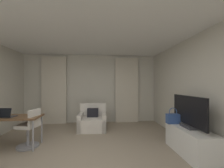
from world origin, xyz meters
name	(u,v)px	position (x,y,z in m)	size (l,w,h in m)	color
ground_plane	(81,167)	(0.00, 0.00, 0.00)	(12.00, 12.00, 0.00)	gray
wall_window	(91,89)	(0.00, 3.03, 1.30)	(5.12, 0.06, 2.60)	beige
wall_right	(215,93)	(2.53, 0.00, 1.30)	(0.06, 6.12, 2.60)	beige
ceiling	(82,18)	(0.00, 0.00, 2.63)	(5.12, 6.12, 0.06)	white
curtain_left_panel	(54,90)	(-1.38, 2.90, 1.25)	(0.90, 0.06, 2.50)	beige
curtain_right_panel	(127,90)	(1.38, 2.90, 1.25)	(0.90, 0.06, 2.50)	beige
armchair	(93,121)	(0.09, 2.09, 0.27)	(0.88, 0.80, 0.82)	silver
desk	(10,119)	(-1.76, 0.93, 0.66)	(1.35, 0.57, 0.72)	brown
desk_chair	(29,130)	(-1.31, 0.93, 0.39)	(0.49, 0.49, 0.88)	gray
laptop	(6,115)	(-1.77, 0.84, 0.77)	(0.34, 0.28, 0.22)	#2D2D33
tv_console	(190,141)	(2.20, 0.27, 0.27)	(0.50, 1.16, 0.55)	white
tv_flatscreen	(189,113)	(2.20, 0.31, 0.87)	(0.20, 1.08, 0.67)	#333338
handbag_primary	(173,118)	(2.04, 0.66, 0.67)	(0.30, 0.14, 0.37)	#335193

